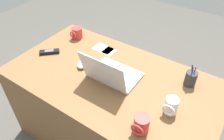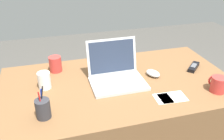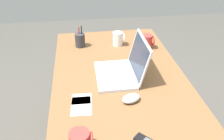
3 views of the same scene
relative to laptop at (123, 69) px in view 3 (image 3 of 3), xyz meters
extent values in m
cube|color=brown|center=(0.01, -0.02, -0.41)|extent=(1.45, 0.81, 0.72)
cube|color=silver|center=(0.00, -0.05, -0.04)|extent=(0.33, 0.23, 0.02)
cube|color=silver|center=(0.00, -0.03, -0.03)|extent=(0.27, 0.11, 0.00)
cube|color=silver|center=(0.00, -0.12, -0.03)|extent=(0.09, 0.05, 0.00)
cube|color=silver|center=(0.00, 0.10, 0.08)|extent=(0.32, 0.06, 0.23)
cube|color=#283347|center=(0.00, 0.09, 0.08)|extent=(0.29, 0.05, 0.20)
ellipsoid|color=silver|center=(0.25, 0.00, -0.03)|extent=(0.10, 0.12, 0.04)
cylinder|color=#C63833|center=(-0.35, 0.24, 0.00)|extent=(0.08, 0.08, 0.10)
torus|color=#C63833|center=(-0.35, 0.29, 0.01)|extent=(0.07, 0.01, 0.07)
torus|color=#C63833|center=(0.54, -0.23, 0.00)|extent=(0.07, 0.01, 0.07)
cylinder|color=white|center=(-0.43, 0.04, 0.00)|extent=(0.07, 0.07, 0.10)
torus|color=white|center=(-0.43, 0.08, 0.01)|extent=(0.07, 0.01, 0.07)
cylinder|color=#333338|center=(-0.45, -0.25, 0.00)|extent=(0.07, 0.07, 0.10)
cylinder|color=#1933B2|center=(-0.45, -0.23, 0.04)|extent=(0.01, 0.01, 0.14)
cylinder|color=black|center=(-0.45, -0.23, 0.05)|extent=(0.04, 0.01, 0.15)
cylinder|color=red|center=(-0.46, -0.25, 0.04)|extent=(0.02, 0.01, 0.13)
cube|color=white|center=(0.24, -0.26, -0.05)|extent=(0.18, 0.12, 0.00)
cube|color=white|center=(0.21, -0.26, -0.05)|extent=(0.07, 0.10, 0.00)
camera|label=1|loc=(-0.60, 0.88, 0.94)|focal=34.73mm
camera|label=2|loc=(-0.39, -1.29, 0.74)|focal=39.56mm
camera|label=3|loc=(1.26, -0.24, 0.78)|focal=39.58mm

